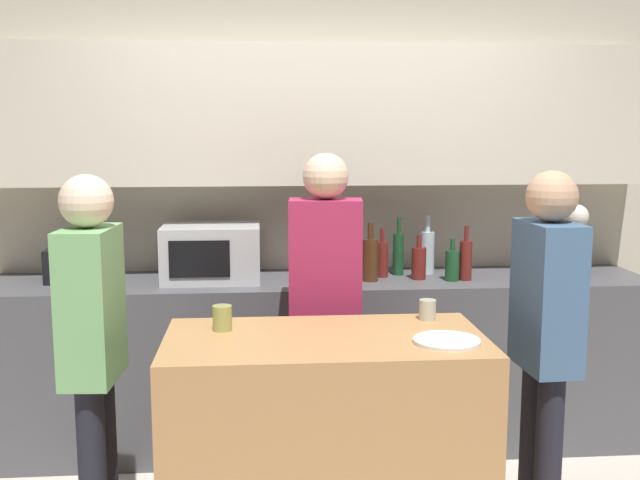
# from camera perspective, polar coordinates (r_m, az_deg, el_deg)

# --- Properties ---
(back_wall) EXTENTS (6.40, 0.40, 2.70)m
(back_wall) POSITION_cam_1_polar(r_m,az_deg,el_deg) (4.28, -0.22, 5.59)
(back_wall) COLOR beige
(back_wall) RESTS_ON ground_plane
(back_counter) EXTENTS (3.60, 0.62, 0.94)m
(back_counter) POSITION_cam_1_polar(r_m,az_deg,el_deg) (4.21, 0.08, -9.27)
(back_counter) COLOR #4C4C51
(back_counter) RESTS_ON ground_plane
(kitchen_island) EXTENTS (1.27, 0.67, 0.94)m
(kitchen_island) POSITION_cam_1_polar(r_m,az_deg,el_deg) (3.15, 0.38, -15.61)
(kitchen_island) COLOR #B27F4C
(kitchen_island) RESTS_ON ground_plane
(microwave) EXTENTS (0.52, 0.39, 0.30)m
(microwave) POSITION_cam_1_polar(r_m,az_deg,el_deg) (4.08, -8.27, -0.97)
(microwave) COLOR #B7BABC
(microwave) RESTS_ON back_counter
(toaster) EXTENTS (0.26, 0.16, 0.18)m
(toaster) POSITION_cam_1_polar(r_m,az_deg,el_deg) (4.20, -18.43, -1.87)
(toaster) COLOR black
(toaster) RESTS_ON back_counter
(potted_plant) EXTENTS (0.14, 0.14, 0.39)m
(potted_plant) POSITION_cam_1_polar(r_m,az_deg,el_deg) (4.43, 18.90, 0.04)
(potted_plant) COLOR #333D4C
(potted_plant) RESTS_ON back_counter
(bottle_0) EXTENTS (0.09, 0.09, 0.32)m
(bottle_0) POSITION_cam_1_polar(r_m,az_deg,el_deg) (4.03, 3.85, -1.44)
(bottle_0) COLOR #472814
(bottle_0) RESTS_ON back_counter
(bottle_1) EXTENTS (0.07, 0.07, 0.27)m
(bottle_1) POSITION_cam_1_polar(r_m,az_deg,el_deg) (4.14, 4.75, -1.40)
(bottle_1) COLOR maroon
(bottle_1) RESTS_ON back_counter
(bottle_2) EXTENTS (0.06, 0.06, 0.33)m
(bottle_2) POSITION_cam_1_polar(r_m,az_deg,el_deg) (4.21, 5.99, -0.99)
(bottle_2) COLOR #194723
(bottle_2) RESTS_ON back_counter
(bottle_3) EXTENTS (0.08, 0.08, 0.24)m
(bottle_3) POSITION_cam_1_polar(r_m,az_deg,el_deg) (4.11, 7.53, -1.69)
(bottle_3) COLOR maroon
(bottle_3) RESTS_ON back_counter
(bottle_4) EXTENTS (0.08, 0.08, 0.33)m
(bottle_4) POSITION_cam_1_polar(r_m,az_deg,el_deg) (4.27, 8.18, -0.86)
(bottle_4) COLOR silver
(bottle_4) RESTS_ON back_counter
(bottle_5) EXTENTS (0.08, 0.08, 0.23)m
(bottle_5) POSITION_cam_1_polar(r_m,az_deg,el_deg) (4.10, 10.04, -1.86)
(bottle_5) COLOR #194723
(bottle_5) RESTS_ON back_counter
(bottle_6) EXTENTS (0.07, 0.07, 0.30)m
(bottle_6) POSITION_cam_1_polar(r_m,az_deg,el_deg) (4.12, 11.04, -1.46)
(bottle_6) COLOR maroon
(bottle_6) RESTS_ON back_counter
(plate_on_island) EXTENTS (0.26, 0.26, 0.01)m
(plate_on_island) POSITION_cam_1_polar(r_m,az_deg,el_deg) (2.94, 9.63, -7.59)
(plate_on_island) COLOR white
(plate_on_island) RESTS_ON kitchen_island
(cup_0) EXTENTS (0.07, 0.07, 0.09)m
(cup_0) POSITION_cam_1_polar(r_m,az_deg,el_deg) (3.27, 8.19, -5.28)
(cup_0) COLOR #B3B39E
(cup_0) RESTS_ON kitchen_island
(cup_1) EXTENTS (0.08, 0.08, 0.10)m
(cup_1) POSITION_cam_1_polar(r_m,az_deg,el_deg) (3.09, -7.46, -5.91)
(cup_1) COLOR #969A4D
(cup_1) RESTS_ON kitchen_island
(person_left) EXTENTS (0.21, 0.35, 1.59)m
(person_left) POSITION_cam_1_polar(r_m,az_deg,el_deg) (3.24, 16.83, -6.47)
(person_left) COLOR black
(person_left) RESTS_ON ground_plane
(person_center) EXTENTS (0.21, 0.35, 1.58)m
(person_center) POSITION_cam_1_polar(r_m,az_deg,el_deg) (3.11, -16.94, -7.18)
(person_center) COLOR black
(person_center) RESTS_ON ground_plane
(person_right) EXTENTS (0.36, 0.22, 1.64)m
(person_right) POSITION_cam_1_polar(r_m,az_deg,el_deg) (3.56, 0.43, -4.14)
(person_right) COLOR black
(person_right) RESTS_ON ground_plane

